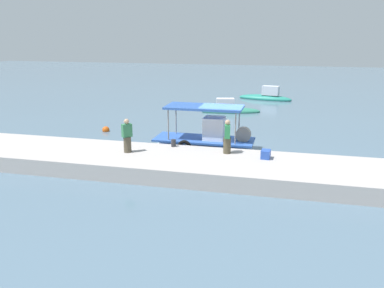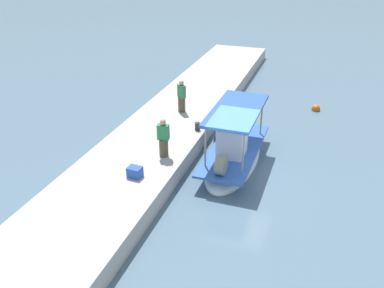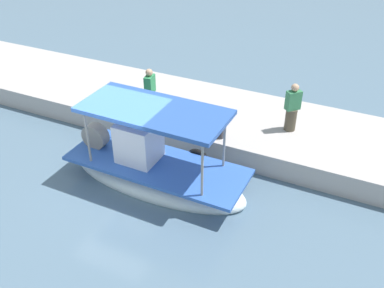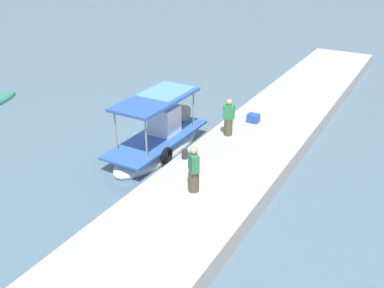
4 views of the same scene
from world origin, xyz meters
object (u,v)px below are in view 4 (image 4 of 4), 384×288
Objects in this scene: main_fishing_boat at (159,142)px; fisherman_near_bollard at (229,119)px; mooring_bollard at (185,154)px; cargo_crate at (253,118)px; fisherman_by_crate at (194,171)px.

main_fishing_boat is 3.47× the size of fisherman_near_bollard.
cargo_crate is at bearing -11.13° from mooring_bollard.
fisherman_by_crate is (-4.63, -0.93, 0.00)m from fisherman_near_bollard.
mooring_bollard is (-2.77, 0.51, -0.55)m from fisherman_near_bollard.
main_fishing_boat reaches higher than mooring_bollard.
mooring_bollard is at bearing 169.64° from fisherman_near_bollard.
main_fishing_boat reaches higher than fisherman_near_bollard.
fisherman_near_bollard reaches higher than mooring_bollard.
mooring_bollard is at bearing -121.42° from main_fishing_boat.
main_fishing_boat is at bearing 121.51° from fisherman_near_bollard.
cargo_crate is at bearing 4.74° from fisherman_by_crate.
cargo_crate reaches higher than mooring_bollard.
fisherman_by_crate is 4.51× the size of mooring_bollard.
fisherman_near_bollard is 3.21× the size of cargo_crate.
mooring_bollard is 0.71× the size of cargo_crate.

